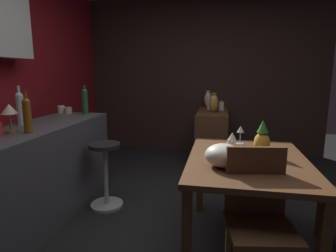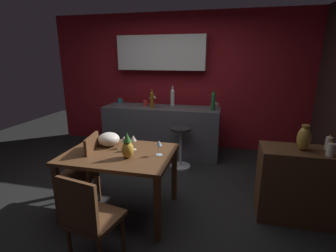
# 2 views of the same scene
# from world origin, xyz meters

# --- Properties ---
(ground_plane) EXTENTS (9.00, 9.00, 0.00)m
(ground_plane) POSITION_xyz_m (0.00, 0.00, 0.00)
(ground_plane) COLOR black
(wall_side_right) EXTENTS (0.10, 4.40, 2.60)m
(wall_side_right) POSITION_xyz_m (2.55, 0.30, 1.30)
(wall_side_right) COLOR #33231E
(wall_side_right) RESTS_ON ground_plane
(dining_table) EXTENTS (1.19, 0.89, 0.74)m
(dining_table) POSITION_xyz_m (-0.17, -0.44, 0.65)
(dining_table) COLOR #56351E
(dining_table) RESTS_ON ground_plane
(kitchen_counter) EXTENTS (2.10, 0.60, 0.90)m
(kitchen_counter) POSITION_xyz_m (-0.17, 1.44, 0.45)
(kitchen_counter) COLOR #4C4C51
(kitchen_counter) RESTS_ON ground_plane
(sideboard_cabinet) EXTENTS (1.10, 0.44, 0.82)m
(sideboard_cabinet) POSITION_xyz_m (1.92, -0.11, 0.41)
(sideboard_cabinet) COLOR #56351E
(sideboard_cabinet) RESTS_ON ground_plane
(chair_near_window) EXTENTS (0.46, 0.46, 0.92)m
(chair_near_window) POSITION_xyz_m (-0.60, -0.48, 0.50)
(chair_near_window) COLOR #56351E
(chair_near_window) RESTS_ON ground_plane
(bar_stool) EXTENTS (0.34, 0.34, 0.68)m
(bar_stool) POSITION_xyz_m (0.28, 0.92, 0.36)
(bar_stool) COLOR #262323
(bar_stool) RESTS_ON ground_plane
(wine_glass_left) EXTENTS (0.07, 0.07, 0.17)m
(wine_glass_left) POSITION_xyz_m (-0.04, -0.33, 0.87)
(wine_glass_left) COLOR silver
(wine_glass_left) RESTS_ON dining_table
(wine_glass_right) EXTENTS (0.07, 0.07, 0.17)m
(wine_glass_right) POSITION_xyz_m (0.28, -0.41, 0.87)
(wine_glass_right) COLOR silver
(wine_glass_right) RESTS_ON dining_table
(wine_glass_center) EXTENTS (0.07, 0.07, 0.14)m
(wine_glass_center) POSITION_xyz_m (-0.17, -0.30, 0.85)
(wine_glass_center) COLOR silver
(wine_glass_center) RESTS_ON dining_table
(pineapple_centerpiece) EXTENTS (0.13, 0.13, 0.28)m
(pineapple_centerpiece) POSITION_xyz_m (-0.02, -0.56, 0.86)
(pineapple_centerpiece) COLOR gold
(pineapple_centerpiece) RESTS_ON dining_table
(fruit_bowl) EXTENTS (0.26, 0.26, 0.16)m
(fruit_bowl) POSITION_xyz_m (-0.38, -0.26, 0.82)
(fruit_bowl) COLOR beige
(fruit_bowl) RESTS_ON dining_table
(wine_bottle_amber) EXTENTS (0.06, 0.06, 0.34)m
(wine_bottle_amber) POSITION_xyz_m (-0.31, 1.30, 1.06)
(wine_bottle_amber) COLOR #8C5114
(wine_bottle_amber) RESTS_ON kitchen_counter
(wine_bottle_clear) EXTENTS (0.07, 0.07, 0.37)m
(wine_bottle_clear) POSITION_xyz_m (-0.01, 1.61, 1.07)
(wine_bottle_clear) COLOR silver
(wine_bottle_clear) RESTS_ON kitchen_counter
(wine_bottle_green) EXTENTS (0.07, 0.07, 0.34)m
(wine_bottle_green) POSITION_xyz_m (0.75, 1.34, 1.07)
(wine_bottle_green) COLOR #1E592D
(wine_bottle_green) RESTS_ON kitchen_counter
(cup_cream) EXTENTS (0.12, 0.09, 0.08)m
(cup_cream) POSITION_xyz_m (0.75, 1.56, 0.94)
(cup_cream) COLOR beige
(cup_cream) RESTS_ON kitchen_counter
(cup_white) EXTENTS (0.12, 0.08, 0.09)m
(cup_white) POSITION_xyz_m (0.76, 1.66, 0.95)
(cup_white) COLOR white
(cup_white) RESTS_ON kitchen_counter
(counter_lamp) EXTENTS (0.13, 0.13, 0.24)m
(counter_lamp) POSITION_xyz_m (-0.34, 1.44, 1.08)
(counter_lamp) COLOR #A58447
(counter_lamp) RESTS_ON kitchen_counter
(pillar_candle_tall) EXTENTS (0.06, 0.06, 0.17)m
(pillar_candle_tall) POSITION_xyz_m (2.04, -0.05, 0.89)
(pillar_candle_tall) COLOR white
(pillar_candle_tall) RESTS_ON sideboard_cabinet
(pillar_candle_short) EXTENTS (0.08, 0.08, 0.15)m
(pillar_candle_short) POSITION_xyz_m (2.00, -0.24, 0.88)
(pillar_candle_short) COLOR white
(pillar_candle_short) RESTS_ON sideboard_cabinet
(vase_ceramic_ivory) EXTENTS (0.12, 0.12, 0.27)m
(vase_ceramic_ivory) POSITION_xyz_m (2.36, -0.01, 0.95)
(vase_ceramic_ivory) COLOR beige
(vase_ceramic_ivory) RESTS_ON sideboard_cabinet
(vase_brass) EXTENTS (0.14, 0.14, 0.28)m
(vase_brass) POSITION_xyz_m (1.78, -0.12, 0.95)
(vase_brass) COLOR #B78C38
(vase_brass) RESTS_ON sideboard_cabinet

